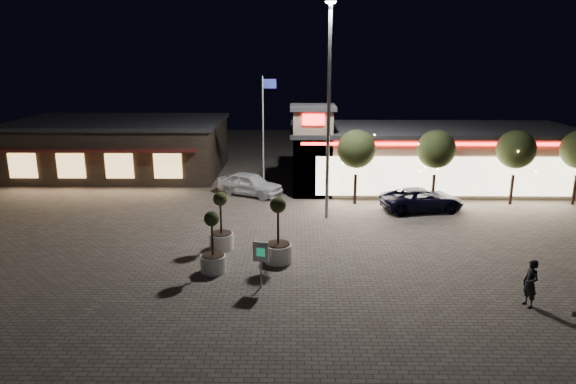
{
  "coord_description": "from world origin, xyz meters",
  "views": [
    {
      "loc": [
        0.14,
        -20.93,
        9.25
      ],
      "look_at": [
        -0.25,
        6.0,
        2.09
      ],
      "focal_mm": 32.0,
      "sensor_mm": 36.0,
      "label": 1
    }
  ],
  "objects_px": {
    "pickup_truck": "(422,199)",
    "pedestrian": "(531,284)",
    "valet_sign": "(261,256)",
    "white_sedan": "(250,184)",
    "planter_mid": "(213,253)",
    "planter_left": "(221,231)"
  },
  "relations": [
    {
      "from": "pedestrian",
      "to": "valet_sign",
      "type": "relative_size",
      "value": 0.95
    },
    {
      "from": "pickup_truck",
      "to": "planter_mid",
      "type": "xyz_separation_m",
      "value": [
        -11.41,
        -9.45,
        0.16
      ]
    },
    {
      "from": "pickup_truck",
      "to": "planter_left",
      "type": "height_order",
      "value": "planter_left"
    },
    {
      "from": "pedestrian",
      "to": "pickup_truck",
      "type": "bearing_deg",
      "value": 170.37
    },
    {
      "from": "planter_left",
      "to": "white_sedan",
      "type": "bearing_deg",
      "value": 86.94
    },
    {
      "from": "pedestrian",
      "to": "valet_sign",
      "type": "bearing_deg",
      "value": -113.15
    },
    {
      "from": "pickup_truck",
      "to": "planter_mid",
      "type": "distance_m",
      "value": 14.82
    },
    {
      "from": "pedestrian",
      "to": "planter_left",
      "type": "xyz_separation_m",
      "value": [
        -12.53,
        5.86,
        -0.04
      ]
    },
    {
      "from": "pickup_truck",
      "to": "planter_mid",
      "type": "relative_size",
      "value": 1.82
    },
    {
      "from": "pickup_truck",
      "to": "valet_sign",
      "type": "bearing_deg",
      "value": 129.76
    },
    {
      "from": "pickup_truck",
      "to": "white_sedan",
      "type": "xyz_separation_m",
      "value": [
        -10.89,
        3.49,
        0.08
      ]
    },
    {
      "from": "planter_left",
      "to": "planter_mid",
      "type": "bearing_deg",
      "value": -89.58
    },
    {
      "from": "planter_left",
      "to": "valet_sign",
      "type": "bearing_deg",
      "value": -62.64
    },
    {
      "from": "pickup_truck",
      "to": "pedestrian",
      "type": "xyz_separation_m",
      "value": [
        1.09,
        -12.53,
        0.23
      ]
    },
    {
      "from": "planter_mid",
      "to": "valet_sign",
      "type": "relative_size",
      "value": 1.42
    },
    {
      "from": "pickup_truck",
      "to": "pedestrian",
      "type": "bearing_deg",
      "value": 174.71
    },
    {
      "from": "pickup_truck",
      "to": "pedestrian",
      "type": "relative_size",
      "value": 2.7
    },
    {
      "from": "planter_left",
      "to": "planter_mid",
      "type": "height_order",
      "value": "planter_left"
    },
    {
      "from": "pickup_truck",
      "to": "white_sedan",
      "type": "bearing_deg",
      "value": 61.94
    },
    {
      "from": "pickup_truck",
      "to": "valet_sign",
      "type": "height_order",
      "value": "valet_sign"
    },
    {
      "from": "white_sedan",
      "to": "pedestrian",
      "type": "relative_size",
      "value": 2.45
    },
    {
      "from": "pickup_truck",
      "to": "valet_sign",
      "type": "xyz_separation_m",
      "value": [
        -9.2,
        -10.98,
        0.67
      ]
    }
  ]
}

